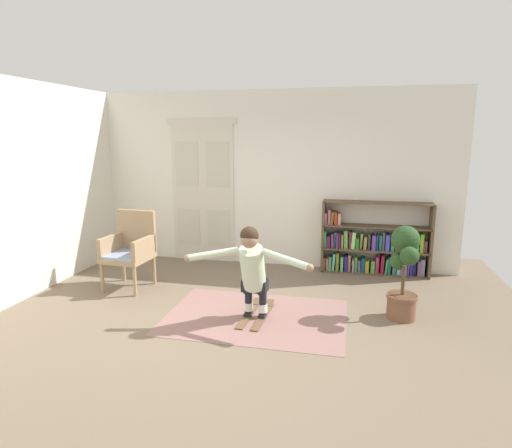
{
  "coord_description": "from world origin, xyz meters",
  "views": [
    {
      "loc": [
        1.28,
        -4.44,
        2.15
      ],
      "look_at": [
        0.11,
        0.82,
        1.05
      ],
      "focal_mm": 30.06,
      "sensor_mm": 36.0,
      "label": 1
    }
  ],
  "objects_px": {
    "potted_plant": "(403,270)",
    "person_skier": "(252,266)",
    "wicker_chair": "(130,248)",
    "bookshelf": "(372,246)",
    "skis_pair": "(256,314)"
  },
  "relations": [
    {
      "from": "potted_plant",
      "to": "person_skier",
      "type": "distance_m",
      "value": 1.81
    },
    {
      "from": "potted_plant",
      "to": "skis_pair",
      "type": "height_order",
      "value": "potted_plant"
    },
    {
      "from": "skis_pair",
      "to": "person_skier",
      "type": "height_order",
      "value": "person_skier"
    },
    {
      "from": "bookshelf",
      "to": "skis_pair",
      "type": "relative_size",
      "value": 1.98
    },
    {
      "from": "wicker_chair",
      "to": "skis_pair",
      "type": "height_order",
      "value": "wicker_chair"
    },
    {
      "from": "skis_pair",
      "to": "person_skier",
      "type": "relative_size",
      "value": 0.57
    },
    {
      "from": "bookshelf",
      "to": "potted_plant",
      "type": "distance_m",
      "value": 1.72
    },
    {
      "from": "potted_plant",
      "to": "bookshelf",
      "type": "bearing_deg",
      "value": 99.43
    },
    {
      "from": "wicker_chair",
      "to": "potted_plant",
      "type": "bearing_deg",
      "value": -4.36
    },
    {
      "from": "potted_plant",
      "to": "person_skier",
      "type": "xyz_separation_m",
      "value": [
        -1.73,
        -0.53,
        0.09
      ]
    },
    {
      "from": "person_skier",
      "to": "wicker_chair",
      "type": "bearing_deg",
      "value": 157.68
    },
    {
      "from": "bookshelf",
      "to": "skis_pair",
      "type": "xyz_separation_m",
      "value": [
        -1.44,
        -2.04,
        -0.42
      ]
    },
    {
      "from": "potted_plant",
      "to": "person_skier",
      "type": "relative_size",
      "value": 0.75
    },
    {
      "from": "potted_plant",
      "to": "wicker_chair",
      "type": "bearing_deg",
      "value": 175.64
    },
    {
      "from": "wicker_chair",
      "to": "person_skier",
      "type": "distance_m",
      "value": 2.16
    }
  ]
}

